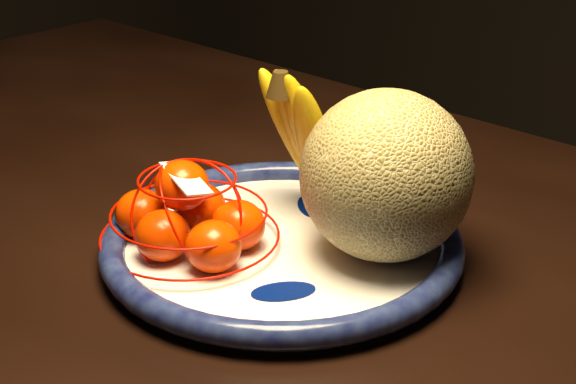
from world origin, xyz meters
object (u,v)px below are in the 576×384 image
Objects in this scene: fruit_bowl at (282,243)px; banana_bunch at (307,133)px; mandarin_bag at (189,218)px; dining_table at (176,236)px; cantaloupe at (386,175)px.

banana_bunch is (-0.03, 0.08, 0.09)m from fruit_bowl.
fruit_bowl is at bearing 42.48° from mandarin_bag.
banana_bunch is at bearing 75.17° from mandarin_bag.
banana_bunch reaches higher than dining_table.
cantaloupe reaches higher than fruit_bowl.
dining_table is 8.49× the size of banana_bunch.
fruit_bowl reaches higher than dining_table.
cantaloupe is 0.79× the size of mandarin_bag.
cantaloupe is (0.32, -0.01, 0.18)m from dining_table.
banana_bunch reaches higher than mandarin_bag.
mandarin_bag is (-0.16, -0.11, -0.05)m from cantaloupe.
fruit_bowl is 0.13m from cantaloupe.
banana_bunch reaches higher than fruit_bowl.
cantaloupe reaches higher than mandarin_bag.
mandarin_bag reaches higher than dining_table.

